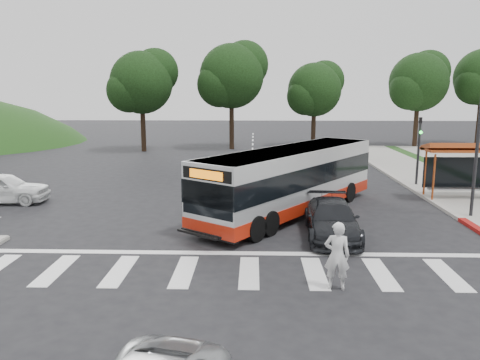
{
  "coord_description": "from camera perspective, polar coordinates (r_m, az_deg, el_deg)",
  "views": [
    {
      "loc": [
        0.12,
        -18.52,
        5.46
      ],
      "look_at": [
        -0.48,
        1.71,
        1.6
      ],
      "focal_mm": 35.0,
      "sensor_mm": 36.0,
      "label": 1
    }
  ],
  "objects": [
    {
      "name": "transit_bus",
      "position": [
        21.14,
        6.25,
        -0.15
      ],
      "size": [
        8.68,
        10.65,
        2.94
      ],
      "primitive_type": null,
      "rotation": [
        0.0,
        0.0,
        -0.63
      ],
      "color": "silver",
      "rests_on": "ground"
    },
    {
      "name": "bus_shelter",
      "position": [
        26.11,
        25.87,
        2.88
      ],
      "size": [
        4.2,
        1.6,
        2.86
      ],
      "color": "#A4431B",
      "rests_on": "sidewalk_east"
    },
    {
      "name": "tree_north_b",
      "position": [
        46.96,
        9.15,
        10.91
      ],
      "size": [
        5.72,
        5.33,
        8.43
      ],
      "color": "black",
      "rests_on": "ground"
    },
    {
      "name": "west_car_white",
      "position": [
        25.88,
        -27.03,
        -0.87
      ],
      "size": [
        4.55,
        2.08,
        1.51
      ],
      "primitive_type": "imported",
      "rotation": [
        0.0,
        0.0,
        1.64
      ],
      "color": "silver",
      "rests_on": "ground"
    },
    {
      "name": "pedestrian",
      "position": [
        13.4,
        11.74,
        -9.01
      ],
      "size": [
        0.77,
        0.56,
        1.94
      ],
      "primitive_type": "imported",
      "rotation": [
        0.0,
        0.0,
        3.0
      ],
      "color": "silver",
      "rests_on": "ground"
    },
    {
      "name": "traffic_signal_ne_tall",
      "position": [
        22.2,
        27.11,
        5.53
      ],
      "size": [
        0.18,
        0.37,
        6.5
      ],
      "color": "black",
      "rests_on": "ground"
    },
    {
      "name": "crosswalk_ladder",
      "position": [
        14.58,
        1.13,
        -11.18
      ],
      "size": [
        18.0,
        2.6,
        0.01
      ],
      "primitive_type": "cube",
      "color": "silver",
      "rests_on": "ground"
    },
    {
      "name": "tree_north_a",
      "position": [
        44.66,
        -0.93,
        12.68
      ],
      "size": [
        6.6,
        6.15,
        10.17
      ],
      "color": "black",
      "rests_on": "ground"
    },
    {
      "name": "tree_ne_a",
      "position": [
        49.25,
        21.03,
        11.18
      ],
      "size": [
        6.16,
        5.74,
        9.3
      ],
      "color": "black",
      "rests_on": "parking_lot"
    },
    {
      "name": "tree_north_c",
      "position": [
        43.76,
        -11.81,
        11.67
      ],
      "size": [
        6.16,
        5.74,
        9.3
      ],
      "color": "black",
      "rests_on": "ground"
    },
    {
      "name": "dark_sedan",
      "position": [
        18.1,
        11.13,
        -4.73
      ],
      "size": [
        2.16,
        4.78,
        1.36
      ],
      "primitive_type": "imported",
      "rotation": [
        0.0,
        0.0,
        -0.06
      ],
      "color": "black",
      "rests_on": "ground"
    },
    {
      "name": "curb_east",
      "position": [
        28.48,
        19.84,
        -0.75
      ],
      "size": [
        0.3,
        40.0,
        0.15
      ],
      "primitive_type": "cube",
      "color": "#9E9991",
      "rests_on": "ground"
    },
    {
      "name": "sidewalk_east",
      "position": [
        29.17,
        23.57,
        -0.78
      ],
      "size": [
        4.0,
        40.0,
        0.12
      ],
      "primitive_type": "cube",
      "color": "gray",
      "rests_on": "ground"
    },
    {
      "name": "ground",
      "position": [
        19.31,
        1.28,
        -5.63
      ],
      "size": [
        140.0,
        140.0,
        0.0
      ],
      "primitive_type": "plane",
      "color": "black",
      "rests_on": "ground"
    },
    {
      "name": "traffic_signal_ne_short",
      "position": [
        28.78,
        20.98,
        4.14
      ],
      "size": [
        0.18,
        0.37,
        4.0
      ],
      "color": "black",
      "rests_on": "ground"
    }
  ]
}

